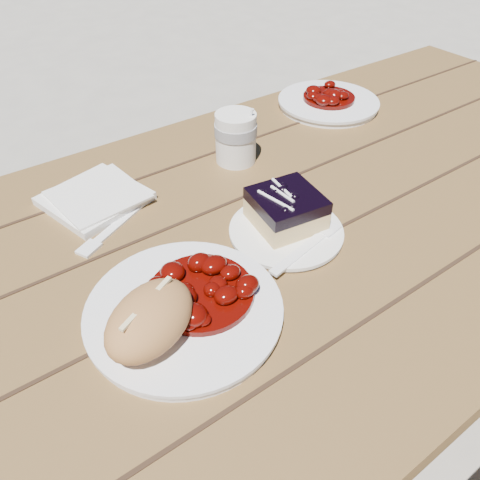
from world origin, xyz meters
TOP-DOWN VIEW (x-y plane):
  - ground at (0.00, 0.00)m, footprint 60.00×60.00m
  - picnic_table at (0.00, -0.00)m, footprint 2.00×1.55m
  - main_plate at (-0.16, -0.09)m, footprint 0.25×0.25m
  - goulash_stew at (-0.13, -0.09)m, footprint 0.14×0.14m
  - bread_roll at (-0.21, -0.11)m, footprint 0.15×0.13m
  - dessert_plate at (0.06, -0.04)m, footprint 0.18×0.18m
  - blueberry_cake at (0.07, -0.03)m, footprint 0.11×0.11m
  - fork_dessert at (0.04, -0.10)m, footprint 0.16×0.06m
  - coffee_cup at (0.13, 0.19)m, footprint 0.08×0.08m
  - napkin_stack at (-0.15, 0.22)m, footprint 0.18×0.18m
  - fork_table at (-0.14, 0.14)m, footprint 0.15×0.09m
  - second_plate at (0.44, 0.27)m, footprint 0.23×0.23m
  - second_stew at (0.44, 0.27)m, footprint 0.12×0.12m

SIDE VIEW (x-z plane):
  - ground at x=0.00m, z-range 0.00..0.00m
  - picnic_table at x=0.00m, z-range 0.21..0.96m
  - fork_table at x=-0.14m, z-range 0.75..0.75m
  - dessert_plate at x=0.06m, z-range 0.75..0.76m
  - napkin_stack at x=-0.15m, z-range 0.75..0.76m
  - main_plate at x=-0.16m, z-range 0.75..0.77m
  - second_plate at x=0.44m, z-range 0.75..0.77m
  - fork_dessert at x=0.04m, z-range 0.76..0.76m
  - goulash_stew at x=-0.13m, z-range 0.77..0.81m
  - second_stew at x=0.44m, z-range 0.77..0.81m
  - blueberry_cake at x=0.07m, z-range 0.76..0.82m
  - coffee_cup at x=0.13m, z-range 0.75..0.85m
  - bread_roll at x=-0.21m, z-range 0.77..0.83m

